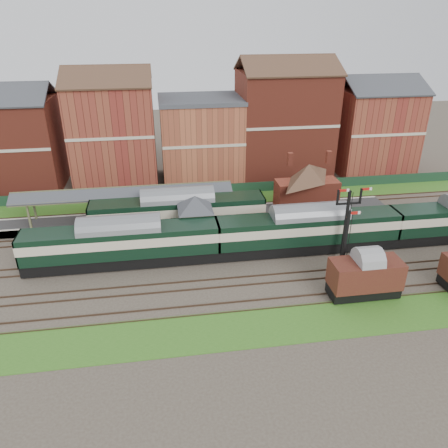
{
  "coord_description": "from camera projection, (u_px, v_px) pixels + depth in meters",
  "views": [
    {
      "loc": [
        -6.5,
        -40.44,
        24.08
      ],
      "look_at": [
        0.01,
        2.0,
        3.0
      ],
      "focal_mm": 35.0,
      "sensor_mm": 36.0,
      "label": 1
    }
  ],
  "objects": [
    {
      "name": "semaphore_siding",
      "position": [
        344.0,
        248.0,
        40.7
      ],
      "size": [
        1.23,
        0.25,
        8.0
      ],
      "color": "black",
      "rests_on": "ground"
    },
    {
      "name": "semaphore_bracket",
      "position": [
        346.0,
        221.0,
        44.76
      ],
      "size": [
        3.6,
        0.25,
        8.18
      ],
      "color": "black",
      "rests_on": "ground"
    },
    {
      "name": "platform_railcar",
      "position": [
        178.0,
        212.0,
        51.3
      ],
      "size": [
        20.36,
        3.2,
        4.69
      ],
      "color": "black",
      "rests_on": "ground"
    },
    {
      "name": "signal_box",
      "position": [
        196.0,
        219.0,
        48.44
      ],
      "size": [
        5.4,
        5.4,
        6.0
      ],
      "color": "#667754",
      "rests_on": "ground"
    },
    {
      "name": "town_backdrop",
      "position": [
        200.0,
        135.0,
        66.45
      ],
      "size": [
        69.0,
        10.0,
        16.0
      ],
      "color": "maroon",
      "rests_on": "ground"
    },
    {
      "name": "grass_back",
      "position": [
        209.0,
        200.0,
        61.56
      ],
      "size": [
        90.0,
        4.5,
        0.06
      ],
      "primitive_type": "cube",
      "color": "#2D6619",
      "rests_on": "ground"
    },
    {
      "name": "platform",
      "position": [
        176.0,
        218.0,
        55.13
      ],
      "size": [
        55.0,
        3.4,
        1.0
      ],
      "primitive_type": "cube",
      "color": "#2D2D2D",
      "rests_on": "ground"
    },
    {
      "name": "station_building",
      "position": [
        307.0,
        185.0,
        55.92
      ],
      "size": [
        8.1,
        8.1,
        5.9
      ],
      "color": "maroon",
      "rests_on": "platform"
    },
    {
      "name": "fence",
      "position": [
        207.0,
        190.0,
        63.02
      ],
      "size": [
        90.0,
        0.12,
        1.5
      ],
      "primitive_type": "cube",
      "color": "#193823",
      "rests_on": "ground"
    },
    {
      "name": "dmu_train",
      "position": [
        308.0,
        229.0,
        47.42
      ],
      "size": [
        59.82,
        3.14,
        4.6
      ],
      "color": "black",
      "rests_on": "ground"
    },
    {
      "name": "brick_hut",
      "position": [
        265.0,
        230.0,
        50.41
      ],
      "size": [
        3.2,
        2.64,
        2.94
      ],
      "color": "maroon",
      "rests_on": "ground"
    },
    {
      "name": "goods_van_a",
      "position": [
        365.0,
        276.0,
        39.97
      ],
      "size": [
        6.45,
        2.79,
        3.91
      ],
      "color": "black",
      "rests_on": "ground"
    },
    {
      "name": "ground",
      "position": [
        227.0,
        257.0,
        47.38
      ],
      "size": [
        160.0,
        160.0,
        0.0
      ],
      "primitive_type": "plane",
      "color": "#473D33",
      "rests_on": "ground"
    },
    {
      "name": "canopy",
      "position": [
        124.0,
        190.0,
        52.51
      ],
      "size": [
        26.0,
        3.89,
        4.08
      ],
      "color": "brown",
      "rests_on": "platform"
    },
    {
      "name": "grass_front",
      "position": [
        249.0,
        328.0,
        36.72
      ],
      "size": [
        90.0,
        5.0,
        0.06
      ],
      "primitive_type": "cube",
      "color": "#2D6619",
      "rests_on": "ground"
    }
  ]
}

